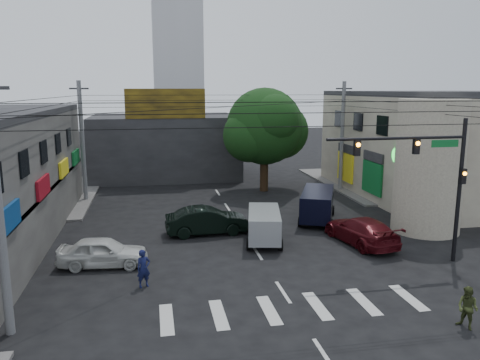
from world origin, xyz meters
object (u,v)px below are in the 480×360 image
object	(u,v)px
silver_minivan	(264,227)
pedestrian_olive	(468,308)
utility_pole_far_right	(342,137)
utility_pole_far_left	(82,142)
dark_sedan	(207,221)
maroon_sedan	(361,231)
navy_van	(317,206)
street_tree	(265,127)
traffic_gantry	(430,168)
white_compact	(103,252)
traffic_officer	(144,269)

from	to	relation	value
silver_minivan	pedestrian_olive	distance (m)	12.00
utility_pole_far_right	pedestrian_olive	world-z (taller)	utility_pole_far_right
utility_pole_far_left	dark_sedan	xyz separation A→B (m)	(8.29, -10.20, -3.79)
maroon_sedan	navy_van	xyz separation A→B (m)	(-0.77, 4.95, 0.25)
maroon_sedan	silver_minivan	world-z (taller)	silver_minivan
street_tree	maroon_sedan	xyz separation A→B (m)	(2.06, -14.58, -4.72)
traffic_gantry	utility_pole_far_right	distance (m)	17.21
traffic_gantry	white_compact	size ratio (longest dim) A/B	1.63
utility_pole_far_left	silver_minivan	size ratio (longest dim) A/B	2.07
street_tree	utility_pole_far_right	distance (m)	6.63
traffic_officer	white_compact	bearing A→B (deg)	102.46
street_tree	dark_sedan	bearing A→B (deg)	-119.02
utility_pole_far_left	traffic_officer	size ratio (longest dim) A/B	5.44
traffic_gantry	pedestrian_olive	distance (m)	7.71
silver_minivan	traffic_officer	size ratio (longest dim) A/B	2.63
silver_minivan	pedestrian_olive	size ratio (longest dim) A/B	2.80
traffic_gantry	utility_pole_far_left	xyz separation A→B (m)	(-18.32, 17.00, -0.23)
dark_sedan	navy_van	xyz separation A→B (m)	(7.50, 1.57, 0.19)
street_tree	traffic_gantry	distance (m)	18.42
silver_minivan	traffic_officer	xyz separation A→B (m)	(-6.65, -5.04, -0.05)
street_tree	utility_pole_far_right	size ratio (longest dim) A/B	0.95
navy_van	traffic_officer	world-z (taller)	navy_van
utility_pole_far_left	white_compact	distance (m)	15.17
traffic_gantry	street_tree	bearing A→B (deg)	101.99
street_tree	utility_pole_far_left	size ratio (longest dim) A/B	0.95
traffic_officer	pedestrian_olive	size ratio (longest dim) A/B	1.06
traffic_gantry	maroon_sedan	world-z (taller)	traffic_gantry
utility_pole_far_right	white_compact	world-z (taller)	utility_pole_far_right
pedestrian_olive	street_tree	bearing A→B (deg)	159.82
utility_pole_far_right	silver_minivan	world-z (taller)	utility_pole_far_right
white_compact	pedestrian_olive	bearing A→B (deg)	-117.08
maroon_sedan	traffic_officer	world-z (taller)	traffic_officer
white_compact	navy_van	distance (m)	14.37
maroon_sedan	pedestrian_olive	xyz separation A→B (m)	(-0.37, -9.63, 0.04)
dark_sedan	street_tree	bearing A→B (deg)	-31.70
street_tree	silver_minivan	size ratio (longest dim) A/B	1.96
street_tree	traffic_officer	size ratio (longest dim) A/B	5.15
street_tree	silver_minivan	xyz separation A→B (m)	(-3.21, -13.26, -4.58)
traffic_gantry	dark_sedan	xyz separation A→B (m)	(-10.03, 6.81, -4.02)
street_tree	utility_pole_far_left	xyz separation A→B (m)	(-14.50, -1.00, -0.87)
white_compact	traffic_gantry	bearing A→B (deg)	-93.45
traffic_gantry	silver_minivan	world-z (taller)	traffic_gantry
traffic_gantry	navy_van	bearing A→B (deg)	106.81
navy_van	traffic_officer	xyz separation A→B (m)	(-11.15, -8.68, -0.16)
dark_sedan	utility_pole_far_right	bearing A→B (deg)	-53.95
utility_pole_far_right	dark_sedan	xyz separation A→B (m)	(-12.71, -10.20, -3.79)
utility_pole_far_right	pedestrian_olive	bearing A→B (deg)	-101.70
utility_pole_far_right	navy_van	size ratio (longest dim) A/B	1.71
traffic_gantry	dark_sedan	size ratio (longest dim) A/B	1.44
utility_pole_far_left	silver_minivan	distance (m)	17.07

